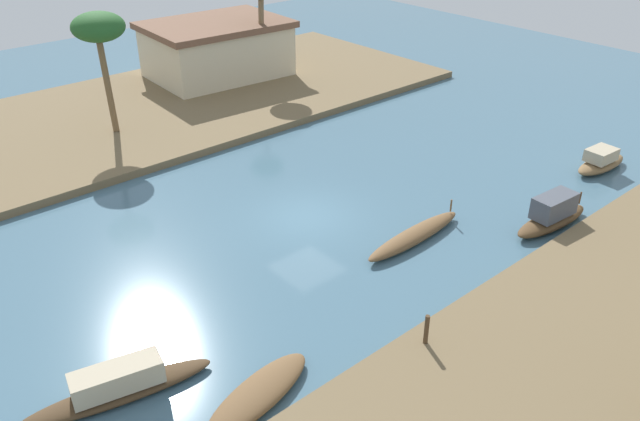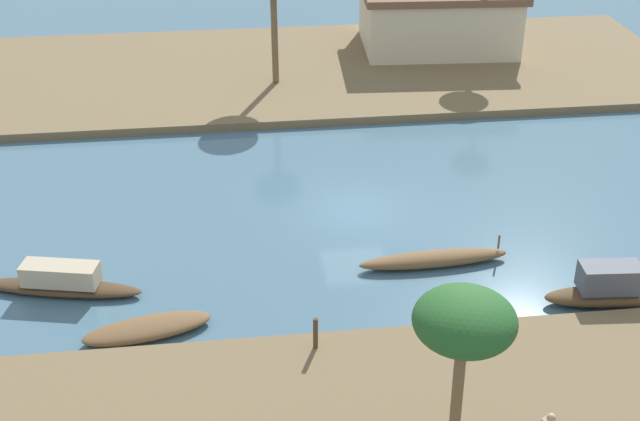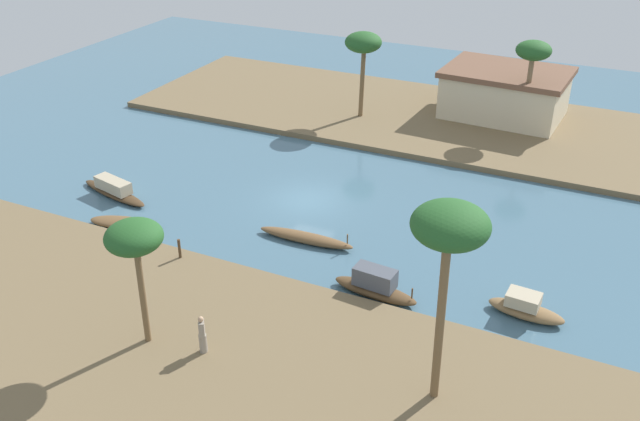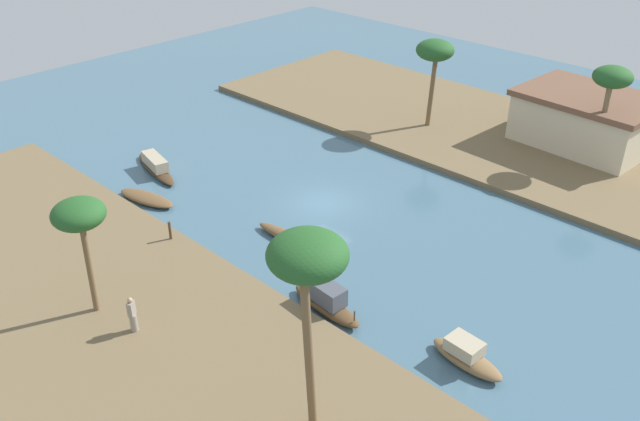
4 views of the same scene
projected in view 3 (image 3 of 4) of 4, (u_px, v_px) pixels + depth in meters
The scene contains 15 objects.
river_water at pixel (307, 200), 38.88m from camera, with size 67.74×67.74×0.00m, color #476B7F.
riverbank_left at pixel (142, 354), 27.04m from camera, with size 38.14×13.94×0.37m, color brown.
riverbank_right at pixel (396, 113), 50.55m from camera, with size 38.14×13.94×0.37m, color brown.
sampan_open_hull at pixel (306, 238), 34.79m from camera, with size 5.14×1.08×0.94m.
sampan_foreground at pixel (114, 190), 39.15m from camera, with size 5.30×2.11×1.04m.
sampan_upstream_small at pixel (375, 285), 30.55m from camera, with size 4.05×1.36×1.40m.
sampan_downstream_large at pixel (525, 308), 29.30m from camera, with size 3.31×1.30×1.10m.
sampan_near_left_bank at pixel (124, 223), 36.17m from camera, with size 4.01×2.02×0.42m.
person_on_near_bank at pixel (202, 336), 26.56m from camera, with size 0.43×0.44×1.67m.
mooring_post at pixel (179, 249), 32.67m from camera, with size 0.14×0.14×0.99m, color #4C3823.
palm_tree_left_near at pixel (134, 240), 25.34m from camera, with size 2.19×2.19×5.37m.
palm_tree_left_far at pixel (450, 232), 21.36m from camera, with size 2.52×2.52×7.86m.
palm_tree_right_tall at pixel (363, 44), 47.26m from camera, with size 2.56×2.56×5.99m.
palm_tree_right_short at pixel (533, 54), 44.67m from camera, with size 2.31×2.31×6.16m.
riverside_building at pixel (505, 92), 48.87m from camera, with size 8.83×6.68×3.37m.
Camera 3 is at (15.32, -30.83, 18.10)m, focal length 38.62 mm.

